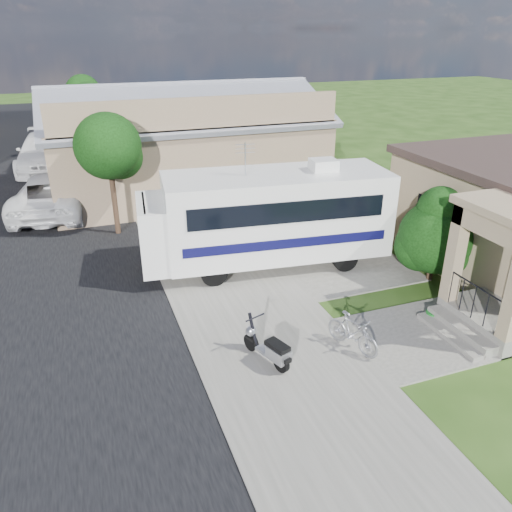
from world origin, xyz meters
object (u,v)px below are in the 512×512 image
object	(u,v)px
scooter	(269,348)
pickup_truck	(54,192)
shrub	(436,233)
garden_hose	(433,316)
motorhome	(267,215)
bicycle	(352,335)
van	(44,152)

from	to	relation	value
scooter	pickup_truck	size ratio (longest dim) A/B	0.25
shrub	garden_hose	xyz separation A→B (m)	(-1.45, -2.02, -1.47)
shrub	garden_hose	size ratio (longest dim) A/B	7.80
motorhome	bicycle	xyz separation A→B (m)	(0.15, -5.32, -1.28)
scooter	van	distance (m)	21.82
shrub	pickup_truck	distance (m)	15.50
shrub	pickup_truck	xyz separation A→B (m)	(-11.06, 10.83, -0.70)
shrub	bicycle	distance (m)	5.13
pickup_truck	garden_hose	size ratio (longest dim) A/B	15.83
motorhome	bicycle	size ratio (longest dim) A/B	5.25
van	motorhome	bearing A→B (deg)	-61.25
motorhome	garden_hose	xyz separation A→B (m)	(3.01, -4.77, -1.66)
bicycle	van	world-z (taller)	van
motorhome	shrub	bearing A→B (deg)	-25.34
bicycle	garden_hose	distance (m)	2.94
bicycle	garden_hose	xyz separation A→B (m)	(2.86, 0.55, -0.38)
shrub	garden_hose	distance (m)	2.89
motorhome	shrub	distance (m)	5.24
garden_hose	pickup_truck	bearing A→B (deg)	126.79
motorhome	scooter	distance (m)	5.64
shrub	scooter	world-z (taller)	shrub
motorhome	shrub	size ratio (longest dim) A/B	2.69
pickup_truck	van	distance (m)	7.99
bicycle	pickup_truck	distance (m)	15.02
scooter	van	size ratio (longest dim) A/B	0.23
shrub	van	size ratio (longest dim) A/B	0.47
scooter	shrub	bearing A→B (deg)	0.83
scooter	garden_hose	bearing A→B (deg)	-15.35
shrub	bicycle	world-z (taller)	shrub
scooter	pickup_truck	distance (m)	14.02
bicycle	van	distance (m)	22.59
motorhome	scooter	bearing A→B (deg)	-104.47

